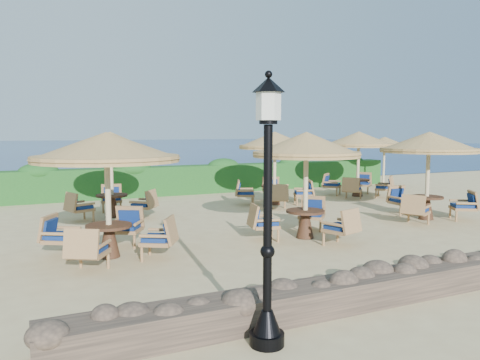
% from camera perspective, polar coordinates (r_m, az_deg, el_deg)
% --- Properties ---
extents(ground, '(120.00, 120.00, 0.00)m').
position_cam_1_polar(ground, '(14.18, 7.48, -4.92)').
color(ground, '#CCB881').
rests_on(ground, ground).
extents(sea, '(160.00, 160.00, 0.00)m').
position_cam_1_polar(sea, '(82.14, -19.65, 3.79)').
color(sea, navy).
rests_on(sea, ground).
extents(hedge, '(18.00, 0.90, 1.20)m').
position_cam_1_polar(hedge, '(20.48, -3.32, 0.18)').
color(hedge, '#164618').
rests_on(hedge, ground).
extents(lamp_post, '(0.44, 0.44, 3.31)m').
position_cam_1_polar(lamp_post, '(5.74, 3.39, -5.28)').
color(lamp_post, black).
rests_on(lamp_post, ground).
extents(extra_parasol, '(2.30, 2.30, 2.41)m').
position_cam_1_polar(extra_parasol, '(22.82, 17.21, 4.47)').
color(extra_parasol, beige).
rests_on(extra_parasol, ground).
extents(cafe_set_0, '(3.06, 3.06, 2.65)m').
position_cam_1_polar(cafe_set_0, '(10.13, -15.89, 1.31)').
color(cafe_set_0, beige).
rests_on(cafe_set_0, ground).
extents(cafe_set_1, '(2.78, 2.78, 2.65)m').
position_cam_1_polar(cafe_set_1, '(11.65, 8.05, 2.05)').
color(cafe_set_1, beige).
rests_on(cafe_set_1, ground).
extents(cafe_set_2, '(2.88, 2.88, 2.65)m').
position_cam_1_polar(cafe_set_2, '(15.12, 21.99, 2.74)').
color(cafe_set_2, beige).
rests_on(cafe_set_2, ground).
extents(cafe_set_3, '(2.74, 2.68, 2.65)m').
position_cam_1_polar(cafe_set_3, '(14.96, -15.48, 2.54)').
color(cafe_set_3, beige).
rests_on(cafe_set_3, ground).
extents(cafe_set_4, '(2.85, 2.85, 2.65)m').
position_cam_1_polar(cafe_set_4, '(16.92, 4.25, 2.93)').
color(cafe_set_4, beige).
rests_on(cafe_set_4, ground).
extents(cafe_set_5, '(2.78, 2.78, 2.65)m').
position_cam_1_polar(cafe_set_5, '(19.65, 14.24, 3.32)').
color(cafe_set_5, beige).
rests_on(cafe_set_5, ground).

